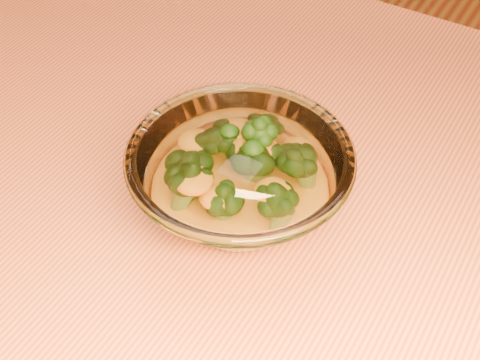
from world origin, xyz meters
The scene contains 4 objects.
table centered at (0.00, 0.00, 0.65)m, with size 1.20×0.80×0.75m.
glass_bowl centered at (-0.10, -0.01, 0.79)m, with size 0.19×0.19×0.08m.
cheese_sauce centered at (-0.10, -0.01, 0.78)m, with size 0.11×0.11×0.03m, color #FFAC15.
broccoli_heap centered at (-0.10, 0.00, 0.80)m, with size 0.12×0.12×0.07m.
Camera 1 is at (0.10, -0.34, 1.20)m, focal length 50.00 mm.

